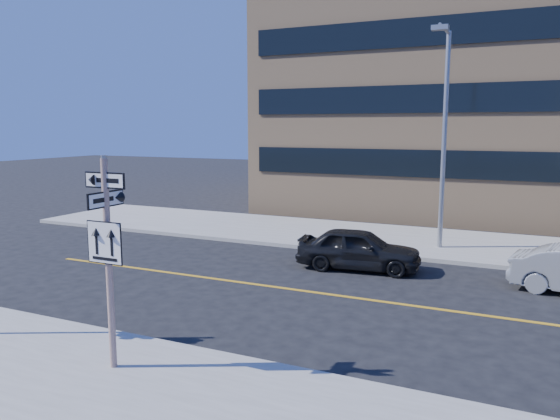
% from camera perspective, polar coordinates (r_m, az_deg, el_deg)
% --- Properties ---
extents(ground, '(120.00, 120.00, 0.00)m').
position_cam_1_polar(ground, '(13.24, -9.55, -12.30)').
color(ground, black).
rests_on(ground, ground).
extents(sign_pole, '(0.92, 0.92, 4.06)m').
position_cam_1_polar(sign_pole, '(10.66, -17.56, -4.07)').
color(sign_pole, beige).
rests_on(sign_pole, near_sidewalk).
extents(parked_car_a, '(2.10, 4.24, 1.39)m').
position_cam_1_polar(parked_car_a, '(18.39, 8.22, -4.04)').
color(parked_car_a, black).
rests_on(parked_car_a, ground).
extents(streetlight_a, '(0.55, 2.25, 8.00)m').
position_cam_1_polar(streetlight_a, '(21.12, 16.75, 8.43)').
color(streetlight_a, gray).
rests_on(streetlight_a, far_sidewalk).
extents(building_brick, '(18.00, 18.00, 18.00)m').
position_cam_1_polar(building_brick, '(35.76, 17.23, 15.19)').
color(building_brick, tan).
rests_on(building_brick, ground).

